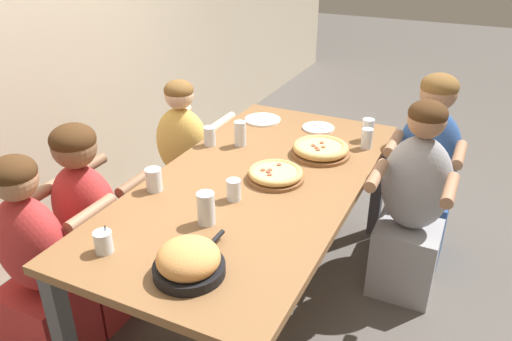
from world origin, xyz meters
name	(u,v)px	position (x,y,z in m)	size (l,w,h in m)	color
ground_plane	(256,298)	(0.00, 0.00, 0.00)	(18.00, 18.00, 0.00)	#514C47
dining_table	(256,193)	(0.00, 0.00, 0.68)	(1.99, 0.99, 0.76)	brown
pizza_board_main	(275,174)	(0.04, -0.09, 0.79)	(0.29, 0.29, 0.05)	brown
pizza_board_second	(320,149)	(0.41, -0.19, 0.79)	(0.32, 0.32, 0.06)	brown
skillet_bowl	(189,261)	(-0.76, -0.09, 0.82)	(0.39, 0.27, 0.13)	black
empty_plate_a	(263,120)	(0.74, 0.31, 0.77)	(0.23, 0.23, 0.02)	white
empty_plate_b	(318,128)	(0.76, -0.06, 0.77)	(0.19, 0.19, 0.02)	white
cocktail_glass_blue	(104,243)	(-0.79, 0.28, 0.80)	(0.07, 0.07, 0.11)	silver
drinking_glass_a	(154,181)	(-0.30, 0.39, 0.81)	(0.08, 0.08, 0.11)	silver
drinking_glass_b	(367,140)	(0.61, -0.40, 0.81)	(0.06, 0.06, 0.11)	silver
drinking_glass_c	(210,136)	(0.26, 0.42, 0.82)	(0.07, 0.07, 0.11)	silver
drinking_glass_d	(368,131)	(0.72, -0.37, 0.82)	(0.07, 0.07, 0.13)	silver
drinking_glass_e	(206,210)	(-0.45, 0.02, 0.82)	(0.08, 0.08, 0.15)	silver
drinking_glass_f	(240,135)	(0.34, 0.26, 0.83)	(0.07, 0.07, 0.14)	silver
drinking_glass_g	(234,191)	(-0.22, 0.01, 0.80)	(0.07, 0.07, 0.10)	silver
diner_far_midleft	(90,232)	(-0.44, 0.71, 0.51)	(0.51, 0.40, 1.09)	#B22D2D
diner_far_left	(39,274)	(-0.78, 0.71, 0.49)	(0.51, 0.40, 1.08)	#B22D2D
diner_near_midright	(412,211)	(0.44, -0.71, 0.52)	(0.51, 0.40, 1.14)	#99999E
diner_near_right	(424,176)	(0.83, -0.71, 0.54)	(0.51, 0.40, 1.17)	#2D5193
diner_far_midright	(185,168)	(0.43, 0.71, 0.48)	(0.51, 0.40, 1.06)	gold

